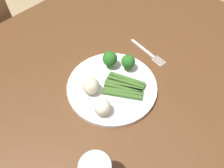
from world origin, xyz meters
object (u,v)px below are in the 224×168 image
Objects in this scene: broccoli_outer_edge at (128,62)px; plate at (112,86)px; cauliflower_left at (91,86)px; fork at (147,52)px; asparagus_bundle at (124,87)px; dining_table at (111,97)px; cauliflower_near_fork at (102,107)px; broccoli_right at (110,59)px.

plate is at bearing 5.18° from broccoli_outer_edge.
fork is (-0.26, 0.02, -0.04)m from cauliflower_left.
plate is 0.10m from broccoli_outer_edge.
plate is 5.35× the size of cauliflower_left.
fork is (-0.19, -0.05, -0.02)m from asparagus_bundle.
plate is 0.04m from asparagus_bundle.
plate is (0.02, 0.02, 0.10)m from dining_table.
asparagus_bundle is (-0.02, 0.04, 0.01)m from plate.
fork is (-0.29, -0.06, -0.04)m from cauliflower_near_fork.
plate is at bearing -1.34° from asparagus_bundle.
broccoli_outer_edge is 1.12× the size of cauliflower_near_fork.
fork is (-0.20, -0.01, -0.01)m from plate.
cauliflower_left reaches higher than dining_table.
broccoli_right is at bearing -135.97° from dining_table.
broccoli_outer_edge is (-0.07, -0.04, 0.03)m from asparagus_bundle.
cauliflower_left is (0.15, -0.02, -0.01)m from broccoli_outer_edge.
broccoli_right reaches higher than plate.
broccoli_right is (0.03, -0.05, 0.00)m from broccoli_outer_edge.
cauliflower_near_fork is at bearing 35.60° from broccoli_right.
fork reaches higher than dining_table.
cauliflower_left reaches higher than asparagus_bundle.
broccoli_outer_edge is 0.93× the size of broccoli_right.
asparagus_bundle is 0.19m from fork.
cauliflower_near_fork is at bearing 26.38° from plate.
broccoli_right reaches higher than cauliflower_left.
dining_table is 0.15m from broccoli_right.
broccoli_right is 0.16m from fork.
broccoli_outer_edge reaches higher than fork.
plate reaches higher than fork.
cauliflower_left reaches higher than cauliflower_near_fork.
dining_table is at bearing 44.03° from broccoli_right.
broccoli_right is at bearing -58.63° from broccoli_outer_edge.
dining_table is at bearing -127.86° from plate.
cauliflower_near_fork is at bearing -69.79° from fork.
broccoli_outer_edge is at bearing 167.15° from dining_table.
asparagus_bundle is 2.36× the size of broccoli_right.
asparagus_bundle is at bearing 67.98° from broccoli_right.
plate is 1.71× the size of fork.
dining_table is 23.06× the size of broccoli_right.
plate is 0.08m from cauliflower_left.
plate is at bearing -153.62° from cauliflower_near_fork.
cauliflower_near_fork is at bearing 16.52° from broccoli_outer_edge.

